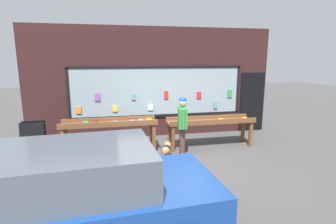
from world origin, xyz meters
TOP-DOWN VIEW (x-y plane):
  - ground_plane at (0.00, 0.00)m, footprint 40.00×40.00m
  - shopfront_facade at (0.05, 2.39)m, footprint 8.10×0.29m
  - display_table_left at (-1.46, 0.86)m, footprint 2.58×0.61m
  - display_table_right at (1.46, 0.86)m, footprint 2.58×0.65m
  - person_browsing at (0.45, 0.29)m, footprint 0.29×0.64m
  - small_dog at (-0.03, 0.07)m, footprint 0.36×0.58m
  - sandwich_board_sign at (-3.41, 0.93)m, footprint 0.64×0.62m
  - parked_car at (-2.00, -2.77)m, footprint 4.33×2.11m

SIDE VIEW (x-z plane):
  - ground_plane at x=0.00m, z-range 0.00..0.00m
  - small_dog at x=-0.03m, z-range 0.07..0.50m
  - sandwich_board_sign at x=-3.41m, z-range 0.01..0.98m
  - display_table_right at x=1.46m, z-range 0.27..1.15m
  - parked_car at x=-2.00m, z-range 0.04..1.45m
  - display_table_left at x=-1.46m, z-range 0.29..1.25m
  - person_browsing at x=0.45m, z-range 0.13..1.75m
  - shopfront_facade at x=0.05m, z-range -0.03..3.57m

